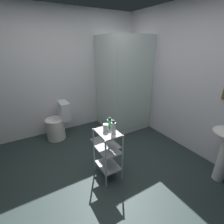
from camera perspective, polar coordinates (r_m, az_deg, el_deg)
ground_plane at (r=2.57m, az=-4.93°, el=-22.82°), size 4.20×4.20×0.02m
wall_back at (r=3.12m, az=26.97°, el=9.74°), size 4.20×0.14×2.50m
wall_left at (r=3.62m, az=-18.91°, el=12.39°), size 0.10×4.20×2.50m
shower_stall at (r=3.73m, az=3.24°, el=1.28°), size 0.92×0.92×2.00m
toilet at (r=3.52m, az=-18.47°, el=-3.97°), size 0.37×0.49×0.76m
storage_cart at (r=2.35m, az=-1.49°, el=-13.41°), size 0.38×0.28×0.74m
body_wash_bottle_green at (r=2.24m, az=-0.82°, el=-4.09°), size 0.08×0.08×0.16m
lotion_bottle_white at (r=2.11m, az=0.53°, el=-5.52°), size 0.06×0.06×0.19m
rinse_cup at (r=2.18m, az=-2.22°, el=-5.49°), size 0.07×0.07×0.10m
bath_mat at (r=3.28m, az=-2.37°, el=-10.93°), size 0.60×0.40×0.02m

